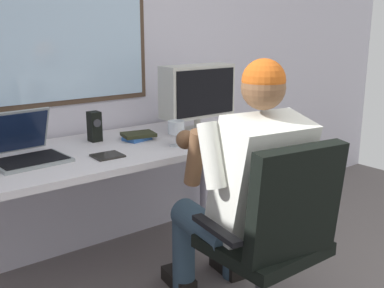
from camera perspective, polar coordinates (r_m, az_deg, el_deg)
The scene contains 10 objects.
wall_rear at distance 2.98m, azimuth -10.05°, elevation 13.34°, with size 5.54×0.08×2.69m.
desk at distance 2.60m, azimuth -8.67°, elevation -1.36°, with size 1.80×0.75×0.76m.
office_chair at distance 2.08m, azimuth 10.30°, elevation -10.45°, with size 0.61×0.61×0.94m.
person_seated at distance 2.21m, azimuth 6.33°, elevation -5.32°, with size 0.56×0.81×1.26m.
crt_monitor at distance 2.82m, azimuth 0.69°, elevation 6.28°, with size 0.46×0.20×0.41m.
laptop at distance 2.41m, azimuth -19.84°, elevation -0.37°, with size 0.36×0.36×0.23m.
wine_glass at distance 2.52m, azimuth -1.93°, elevation 1.87°, with size 0.09×0.09×0.14m.
desk_speaker at distance 2.68m, azimuth -11.79°, elevation 2.11°, with size 0.06×0.07×0.17m.
book_stack at distance 2.68m, azimuth -6.61°, elevation 0.98°, with size 0.20×0.16×0.04m.
cd_case at distance 2.37m, azimuth -10.25°, elevation -1.41°, with size 0.15×0.13×0.01m.
Camera 1 is at (-1.42, -0.06, 1.40)m, focal length 43.79 mm.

